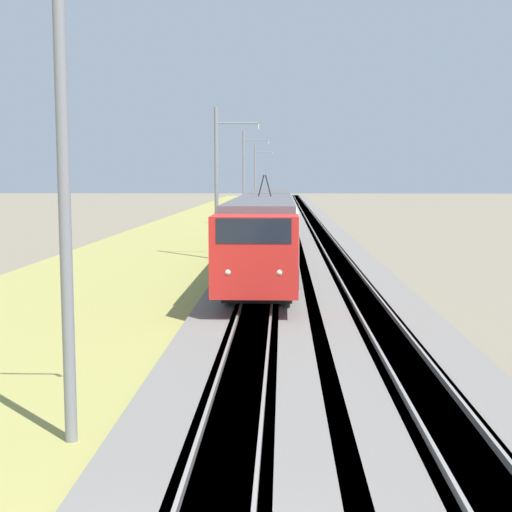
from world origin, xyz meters
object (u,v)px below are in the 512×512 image
Objects in this scene: catenary_mast_near at (67,177)px; catenary_mast_far at (244,178)px; catenary_mast_mid at (217,183)px; passenger_train at (268,220)px; catenary_mast_distant at (256,178)px.

catenary_mast_far is at bearing -0.00° from catenary_mast_near.
catenary_mast_near is 28.55m from catenary_mast_mid.
passenger_train is at bearing -173.97° from catenary_mast_far.
catenary_mast_mid is at bearing -179.99° from catenary_mast_far.
catenary_mast_mid is 28.55m from catenary_mast_far.
catenary_mast_near is at bearing -5.39° from passenger_train.
catenary_mast_distant is (55.48, 2.85, 2.39)m from passenger_train.
catenary_mast_mid reaches higher than passenger_train.
catenary_mast_far is (26.93, 2.85, 2.44)m from passenger_train.
catenary_mast_mid is 0.95× the size of catenary_mast_far.
catenary_mast_far is (57.10, -0.00, -0.11)m from catenary_mast_near.
passenger_train is 4.26× the size of catenary_mast_near.
catenary_mast_near is (-30.17, 2.85, 2.55)m from passenger_train.
catenary_mast_near is at bearing 180.00° from catenary_mast_distant.
catenary_mast_distant is at bearing -177.06° from passenger_train.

